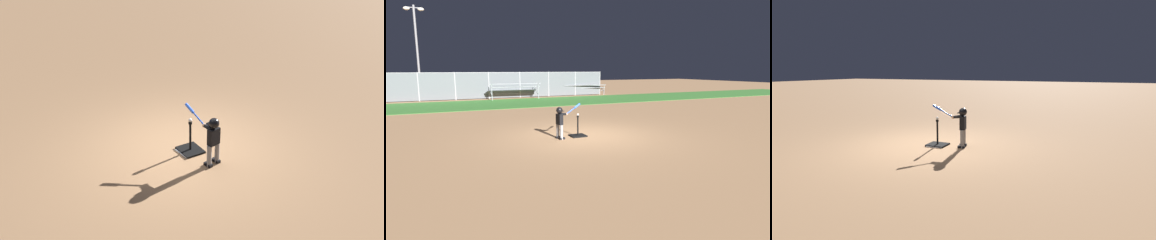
{
  "view_description": "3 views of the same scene",
  "coord_description": "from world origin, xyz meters",
  "views": [
    {
      "loc": [
        -6.09,
        3.49,
        4.08
      ],
      "look_at": [
        -0.18,
        -0.1,
        0.69
      ],
      "focal_mm": 35.0,
      "sensor_mm": 36.0,
      "label": 1
    },
    {
      "loc": [
        -4.13,
        -8.84,
        2.18
      ],
      "look_at": [
        -0.34,
        -0.27,
        0.59
      ],
      "focal_mm": 28.0,
      "sensor_mm": 36.0,
      "label": 2
    },
    {
      "loc": [
        -3.96,
        6.69,
        1.96
      ],
      "look_at": [
        -0.9,
        -0.24,
        0.69
      ],
      "focal_mm": 28.0,
      "sensor_mm": 36.0,
      "label": 3
    }
  ],
  "objects": [
    {
      "name": "batting_tee",
      "position": [
        -0.24,
        -0.03,
        0.08
      ],
      "size": [
        0.51,
        0.46,
        0.68
      ],
      "color": "black",
      "rests_on": "ground_plane"
    },
    {
      "name": "baseball",
      "position": [
        -0.24,
        -0.03,
        0.72
      ],
      "size": [
        0.07,
        0.07,
        0.07
      ],
      "primitive_type": "sphere",
      "color": "white",
      "rests_on": "batting_tee"
    },
    {
      "name": "batter_child",
      "position": [
        -0.88,
        -0.13,
        0.64
      ],
      "size": [
        0.89,
        0.36,
        1.09
      ],
      "color": "gray",
      "rests_on": "ground_plane"
    },
    {
      "name": "home_plate",
      "position": [
        -0.25,
        0.01,
        0.01
      ],
      "size": [
        0.48,
        0.48,
        0.02
      ],
      "primitive_type": "cube",
      "rotation": [
        0.0,
        0.0,
        0.1
      ],
      "color": "white",
      "rests_on": "ground_plane"
    },
    {
      "name": "ground_plane",
      "position": [
        0.0,
        0.0,
        0.0
      ],
      "size": [
        90.0,
        90.0,
        0.0
      ],
      "primitive_type": "plane",
      "color": "#AD7F56"
    }
  ]
}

